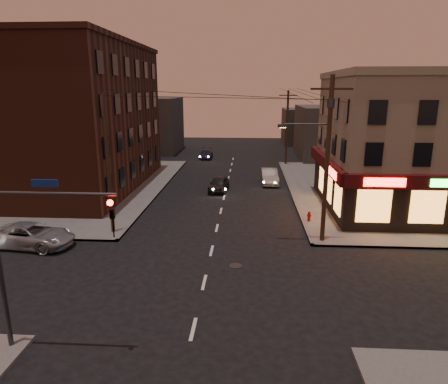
# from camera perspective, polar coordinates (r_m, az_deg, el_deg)

# --- Properties ---
(ground) EXTENTS (120.00, 120.00, 0.00)m
(ground) POSITION_cam_1_polar(r_m,az_deg,el_deg) (20.43, -2.85, -12.77)
(ground) COLOR black
(ground) RESTS_ON ground
(sidewalk_ne) EXTENTS (24.00, 28.00, 0.15)m
(sidewalk_ne) POSITION_cam_1_polar(r_m,az_deg,el_deg) (41.35, 26.04, 0.09)
(sidewalk_ne) COLOR #514F4C
(sidewalk_ne) RESTS_ON ground
(sidewalk_nw) EXTENTS (24.00, 28.00, 0.15)m
(sidewalk_nw) POSITION_cam_1_polar(r_m,az_deg,el_deg) (43.15, -24.33, 0.83)
(sidewalk_nw) COLOR #514F4C
(sidewalk_nw) RESTS_ON ground
(pizza_building) EXTENTS (15.85, 12.85, 10.50)m
(pizza_building) POSITION_cam_1_polar(r_m,az_deg,el_deg) (34.59, 27.25, 6.29)
(pizza_building) COLOR gray
(pizza_building) RESTS_ON sidewalk_ne
(brick_apartment) EXTENTS (12.00, 20.00, 13.00)m
(brick_apartment) POSITION_cam_1_polar(r_m,az_deg,el_deg) (40.67, -20.88, 9.82)
(brick_apartment) COLOR #492317
(brick_apartment) RESTS_ON sidewalk_nw
(bg_building_ne_a) EXTENTS (10.00, 12.00, 7.00)m
(bg_building_ne_a) POSITION_cam_1_polar(r_m,az_deg,el_deg) (57.57, 15.62, 8.22)
(bg_building_ne_a) COLOR #3F3D3A
(bg_building_ne_a) RESTS_ON ground
(bg_building_nw) EXTENTS (9.00, 10.00, 8.00)m
(bg_building_nw) POSITION_cam_1_polar(r_m,az_deg,el_deg) (62.13, -10.68, 9.39)
(bg_building_nw) COLOR #3F3D3A
(bg_building_nw) RESTS_ON ground
(bg_building_ne_b) EXTENTS (8.00, 8.00, 6.00)m
(bg_building_ne_b) POSITION_cam_1_polar(r_m,az_deg,el_deg) (71.00, 11.70, 9.16)
(bg_building_ne_b) COLOR #3F3D3A
(bg_building_ne_b) RESTS_ON ground
(utility_pole_main) EXTENTS (4.20, 0.44, 10.00)m
(utility_pole_main) POSITION_cam_1_polar(r_m,az_deg,el_deg) (24.52, 14.33, 5.65)
(utility_pole_main) COLOR #382619
(utility_pole_main) RESTS_ON sidewalk_ne
(utility_pole_far) EXTENTS (0.26, 0.26, 9.00)m
(utility_pole_far) POSITION_cam_1_polar(r_m,az_deg,el_deg) (50.46, 8.98, 9.05)
(utility_pole_far) COLOR #382619
(utility_pole_far) RESTS_ON sidewalk_ne
(utility_pole_west) EXTENTS (0.24, 0.24, 9.00)m
(utility_pole_west) POSITION_cam_1_polar(r_m,az_deg,el_deg) (26.52, -16.18, 3.74)
(utility_pole_west) COLOR #382619
(utility_pole_west) RESTS_ON sidewalk_nw
(traffic_signal) EXTENTS (4.49, 0.32, 6.47)m
(traffic_signal) POSITION_cam_1_polar(r_m,az_deg,el_deg) (15.51, -26.59, -6.73)
(traffic_signal) COLOR #333538
(traffic_signal) RESTS_ON ground
(suv_cross) EXTENTS (5.45, 3.05, 1.44)m
(suv_cross) POSITION_cam_1_polar(r_m,az_deg,el_deg) (27.05, -25.80, -5.60)
(suv_cross) COLOR gray
(suv_cross) RESTS_ON ground
(sedan_near) EXTENTS (1.98, 4.15, 1.37)m
(sedan_near) POSITION_cam_1_polar(r_m,az_deg,el_deg) (37.45, -0.74, 1.18)
(sedan_near) COLOR black
(sedan_near) RESTS_ON ground
(sedan_mid) EXTENTS (1.78, 4.61, 1.50)m
(sedan_mid) POSITION_cam_1_polar(r_m,az_deg,el_deg) (40.60, 6.48, 2.24)
(sedan_mid) COLOR gray
(sedan_mid) RESTS_ON ground
(sedan_far) EXTENTS (1.80, 4.26, 1.23)m
(sedan_far) POSITION_cam_1_polar(r_m,az_deg,el_deg) (54.94, -2.58, 5.41)
(sedan_far) COLOR black
(sedan_far) RESTS_ON ground
(fire_hydrant) EXTENTS (0.33, 0.33, 0.73)m
(fire_hydrant) POSITION_cam_1_polar(r_m,az_deg,el_deg) (29.22, 12.07, -3.33)
(fire_hydrant) COLOR maroon
(fire_hydrant) RESTS_ON sidewalk_ne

